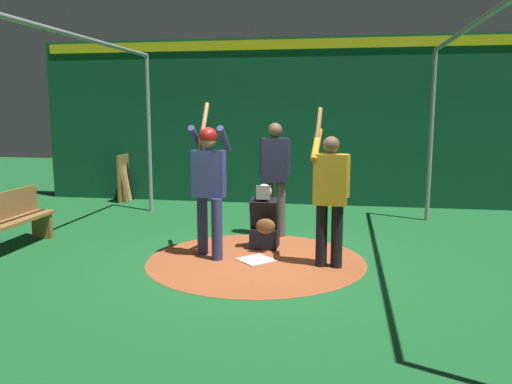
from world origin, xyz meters
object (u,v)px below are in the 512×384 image
Objects in this scene: umpire at (275,173)px; visitor at (330,192)px; home_plate at (256,260)px; batter at (209,179)px; bench at (9,221)px; bat_rack at (127,179)px; catcher at (265,223)px.

visitor is at bearing 30.95° from umpire.
batter is at bearing -96.98° from home_plate.
bench reaches higher than home_plate.
batter is at bearing 36.10° from bat_rack.
bat_rack reaches higher than catcher.
bench is at bearing -67.70° from umpire.
home_plate is 0.23× the size of umpire.
bat_rack is at bearing -133.92° from catcher.
bench is (4.32, 0.06, -0.05)m from bat_rack.
umpire is 1.79m from visitor.
bat_rack is (-4.24, -3.70, 0.48)m from home_plate.
batter reaches higher than bench.
catcher reaches higher than bench.
batter is at bearing -90.52° from visitor.
batter is 1.03× the size of visitor.
visitor is 1.97× the size of bat_rack.
batter is (-0.08, -0.67, 1.09)m from home_plate.
batter reaches higher than visitor.
umpire reaches higher than bench.
bench is (1.52, -3.70, -0.60)m from umpire.
catcher is at bearing -3.43° from umpire.
bench is at bearing -84.51° from visitor.
visitor is (1.53, 0.92, -0.05)m from umpire.
visitor is at bearing 84.37° from home_plate.
bench is (-0.01, -4.62, -0.55)m from visitor.
catcher is at bearing 101.49° from bench.
umpire is (-1.44, 0.06, 1.03)m from home_plate.
batter is 3.05m from bench.
visitor reaches higher than umpire.
batter is at bearing -49.86° from catcher.
visitor reaches higher than bat_rack.
bench is at bearing 0.79° from bat_rack.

